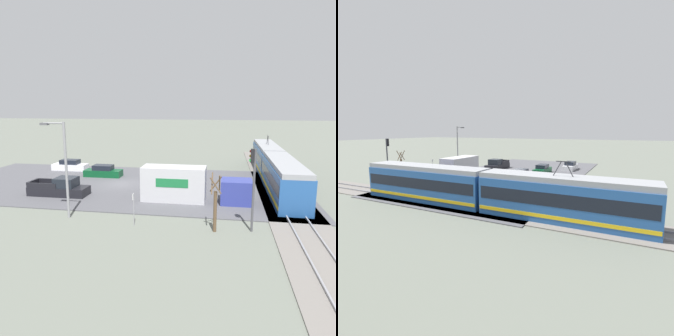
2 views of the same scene
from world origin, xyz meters
The scene contains 13 objects.
ground_plane centered at (0.00, 0.00, 0.00)m, with size 320.00×320.00×0.00m, color #60665B.
road_surface centered at (0.00, 0.00, 0.04)m, with size 19.15×39.20×0.08m.
rail_bed centered at (0.00, 16.89, 0.05)m, with size 56.19×4.40×0.22m.
light_rail_tram centered at (-4.99, 16.89, 1.73)m, with size 26.61×2.74×4.53m.
box_truck centered at (5.19, 8.12, 1.52)m, with size 2.42×9.84×3.12m.
pickup_truck centered at (5.41, -4.40, 0.75)m, with size 2.08×5.70×1.77m.
sedan_car_0 centered at (-2.64, 3.96, 0.73)m, with size 1.86×4.30×1.57m.
sedan_car_1 centered at (-6.39, -9.20, 0.66)m, with size 1.74×4.63×1.41m.
sedan_car_2 centered at (-3.31, -3.34, 0.66)m, with size 1.75×4.53×1.41m.
traffic_light_pole centered at (11.58, 13.21, 3.73)m, with size 0.28×0.47×5.82m.
street_tree centered at (12.05, 10.73, 1.88)m, with size 0.99×0.82×4.15m.
street_lamp_near_crossing centered at (11.14, -0.85, 4.35)m, with size 0.36×1.95×7.48m.
no_parking_sign centered at (11.91, 4.86, 1.46)m, with size 0.32×0.08×2.40m.
Camera 1 is at (33.92, 11.29, 8.73)m, focal length 35.00 mm.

